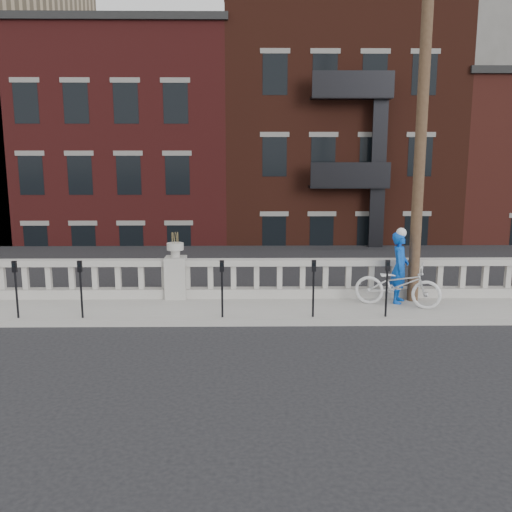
{
  "coord_description": "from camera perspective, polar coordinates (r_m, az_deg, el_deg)",
  "views": [
    {
      "loc": [
        1.92,
        -10.76,
        4.07
      ],
      "look_at": [
        2.11,
        3.2,
        1.41
      ],
      "focal_mm": 40.0,
      "sensor_mm": 36.0,
      "label": 1
    }
  ],
  "objects": [
    {
      "name": "ground",
      "position": [
        11.66,
        -10.34,
        -9.84
      ],
      "size": [
        120.0,
        120.0,
        0.0
      ],
      "primitive_type": "plane",
      "color": "black",
      "rests_on": "ground"
    },
    {
      "name": "sidewalk",
      "position": [
        14.45,
        -8.4,
        -5.39
      ],
      "size": [
        32.0,
        2.2,
        0.15
      ],
      "primitive_type": "cube",
      "color": "gray",
      "rests_on": "ground"
    },
    {
      "name": "balustrade",
      "position": [
        15.22,
        -8.0,
        -2.35
      ],
      "size": [
        28.0,
        0.34,
        1.03
      ],
      "color": "gray",
      "rests_on": "sidewalk"
    },
    {
      "name": "planter_pedestal",
      "position": [
        15.18,
        -8.02,
        -1.65
      ],
      "size": [
        0.55,
        0.55,
        1.76
      ],
      "color": "gray",
      "rests_on": "sidewalk"
    },
    {
      "name": "lower_level",
      "position": [
        33.86,
        -3.1,
        8.33
      ],
      "size": [
        80.0,
        44.0,
        20.8
      ],
      "color": "#605E59",
      "rests_on": "ground"
    },
    {
      "name": "utility_pole",
      "position": [
        15.03,
        16.34,
        14.81
      ],
      "size": [
        1.6,
        0.28,
        10.0
      ],
      "color": "#422D1E",
      "rests_on": "sidewalk"
    },
    {
      "name": "parking_meter_a",
      "position": [
        14.32,
        -22.9,
        -2.48
      ],
      "size": [
        0.1,
        0.09,
        1.36
      ],
      "color": "black",
      "rests_on": "sidewalk"
    },
    {
      "name": "parking_meter_b",
      "position": [
        13.83,
        -17.13,
        -2.56
      ],
      "size": [
        0.1,
        0.09,
        1.36
      ],
      "color": "black",
      "rests_on": "sidewalk"
    },
    {
      "name": "parking_meter_c",
      "position": [
        13.28,
        -3.42,
        -2.63
      ],
      "size": [
        0.1,
        0.09,
        1.36
      ],
      "color": "black",
      "rests_on": "sidewalk"
    },
    {
      "name": "parking_meter_d",
      "position": [
        13.35,
        5.77,
        -2.59
      ],
      "size": [
        0.1,
        0.09,
        1.36
      ],
      "color": "black",
      "rests_on": "sidewalk"
    },
    {
      "name": "parking_meter_e",
      "position": [
        13.66,
        12.96,
        -2.51
      ],
      "size": [
        0.1,
        0.09,
        1.36
      ],
      "color": "black",
      "rests_on": "sidewalk"
    },
    {
      "name": "bicycle",
      "position": [
        14.68,
        13.98,
        -2.79
      ],
      "size": [
        2.25,
        1.45,
        1.12
      ],
      "primitive_type": "imported",
      "rotation": [
        0.0,
        0.0,
        1.21
      ],
      "color": "silver",
      "rests_on": "sidewalk"
    },
    {
      "name": "cyclist",
      "position": [
        14.98,
        14.17,
        -1.13
      ],
      "size": [
        0.66,
        0.78,
        1.83
      ],
      "primitive_type": "imported",
      "rotation": [
        0.0,
        0.0,
        1.17
      ],
      "color": "#0B45B3",
      "rests_on": "sidewalk"
    }
  ]
}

